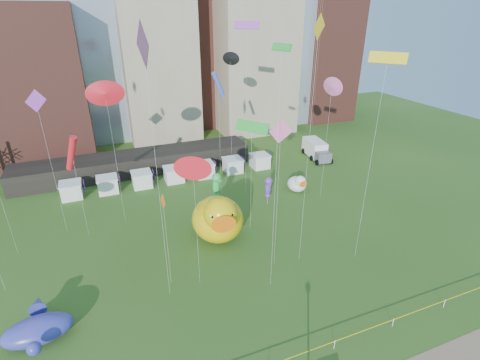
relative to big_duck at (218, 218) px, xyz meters
name	(u,v)px	position (x,y,z in m)	size (l,w,h in m)	color
skyline	(144,29)	(-0.10, 42.99, 18.50)	(101.00, 23.00, 68.00)	brown
pavilion	(136,163)	(-6.35, 23.93, -1.34)	(38.00, 6.00, 3.20)	black
vendor_tents	(174,175)	(-1.33, 17.93, -1.83)	(33.24, 2.80, 2.40)	white
big_duck	(218,218)	(0.00, 0.00, 0.00)	(7.15, 8.80, 6.40)	#DFB80B
small_duck	(298,184)	(15.00, 7.45, -1.63)	(2.86, 3.76, 2.86)	white
seahorse_green	(216,184)	(2.07, 6.77, 0.96)	(1.43, 1.69, 5.43)	silver
seahorse_purple	(268,186)	(9.11, 5.42, -0.04)	(1.25, 1.46, 4.21)	silver
whale_inflatable	(38,328)	(-18.44, -8.06, -1.84)	(5.61, 7.04, 2.41)	#493CA4
box_truck	(316,149)	(25.19, 18.37, -1.35)	(3.65, 7.57, 3.10)	white
kite_0	(105,94)	(-9.92, 8.18, 13.50)	(2.80, 0.38, 17.85)	silver
kite_1	(332,87)	(17.35, 4.75, 12.94)	(0.62, 2.36, 17.07)	silver
kite_2	(231,59)	(7.60, 15.66, 15.57)	(1.32, 1.57, 19.48)	silver
kite_3	(281,54)	(2.21, -9.48, 18.86)	(0.91, 1.78, 22.59)	silver
kite_4	(318,40)	(6.87, -7.03, 19.55)	(0.34, 2.06, 24.55)	silver
kite_7	(37,104)	(-16.85, 8.51, 12.88)	(2.22, 1.09, 17.41)	silver
kite_8	(193,168)	(-4.21, -6.46, 9.57)	(2.11, 1.27, 13.63)	silver
kite_9	(144,50)	(-7.35, -6.96, 19.29)	(1.31, 3.20, 24.31)	silver
kite_11	(252,127)	(4.58, 1.05, 10.07)	(2.85, 3.72, 13.68)	silver
kite_12	(388,60)	(12.91, -8.86, 17.95)	(2.31, 2.79, 21.53)	silver
kite_13	(218,85)	(2.84, 7.16, 13.75)	(1.90, 1.08, 18.29)	silver
kite_14	(163,204)	(-6.88, -5.38, 6.04)	(0.17, 1.71, 10.08)	silver
kite_15	(247,27)	(7.58, 9.80, 19.98)	(2.92, 1.83, 23.58)	silver
kite_16	(72,153)	(-14.39, 6.79, 7.65)	(2.12, 2.47, 12.76)	silver
kite_17	(281,135)	(4.10, -6.53, 11.52)	(1.56, 1.74, 15.95)	silver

